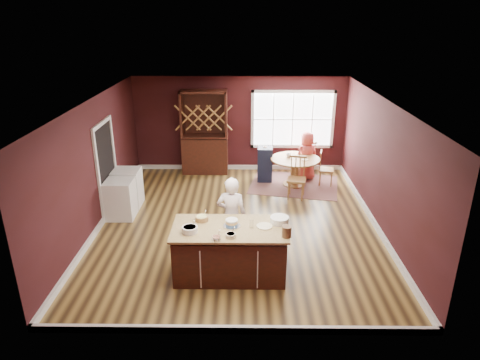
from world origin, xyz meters
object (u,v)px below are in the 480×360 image
hutch (204,133)px  washer (120,199)px  layer_cake (232,223)px  chair_south (297,178)px  seated_woman (307,156)px  chair_east (326,168)px  kitchen_island (230,252)px  high_chair (265,164)px  dining_table (295,166)px  dryer (128,188)px  chair_north (306,158)px  toddler (266,152)px  baker (232,216)px

hutch → washer: 3.45m
layer_cake → hutch: hutch is taller
chair_south → seated_woman: bearing=84.7°
chair_south → hutch: 3.09m
chair_east → kitchen_island: bearing=162.0°
chair_east → hutch: size_ratio=0.40×
seated_woman → high_chair: seated_woman is taller
kitchen_island → seated_woman: bearing=67.3°
dining_table → seated_woman: size_ratio=0.97×
kitchen_island → dryer: 3.83m
chair_north → toddler: bearing=-1.6°
chair_north → seated_woman: 0.34m
high_chair → hutch: hutch is taller
dining_table → toddler: toddler is taller
layer_cake → dryer: 3.85m
baker → high_chair: baker is taller
chair_north → dryer: chair_north is taller
baker → seated_woman: (1.94, 3.93, -0.11)m
layer_cake → chair_east: size_ratio=0.32×
layer_cake → hutch: 5.20m
washer → chair_south: bearing=15.4°
chair_north → baker: bearing=44.0°
high_chair → washer: bearing=-143.9°
baker → high_chair: size_ratio=1.57×
dining_table → baker: baker is taller
hutch → dryer: size_ratio=2.63×
kitchen_island → dryer: kitchen_island is taller
dining_table → baker: 3.82m
baker → chair_south: 3.05m
kitchen_island → washer: bearing=138.5°
toddler → dining_table: bearing=-25.0°
chair_south → high_chair: chair_south is taller
chair_east → high_chair: bearing=92.4°
layer_cake → high_chair: bearing=80.2°
baker → seated_woman: size_ratio=1.16×
dining_table → high_chair: (-0.78, 0.31, -0.04)m
baker → high_chair: (0.79, 3.78, -0.28)m
kitchen_island → dining_table: 4.49m
high_chair → washer: size_ratio=1.12×
high_chair → seated_woman: bearing=9.1°
chair_south → hutch: (-2.41, 1.82, 0.65)m
chair_south → washer: chair_south is taller
seated_woman → washer: 5.09m
baker → layer_cake: size_ratio=5.21×
seated_woman → toddler: (-1.11, -0.10, 0.14)m
dining_table → chair_east: size_ratio=1.38×
kitchen_island → dining_table: bearing=69.3°
high_chair → washer: (-3.33, -2.27, -0.05)m
seated_woman → washer: seated_woman is taller
toddler → high_chair: bearing=-129.2°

